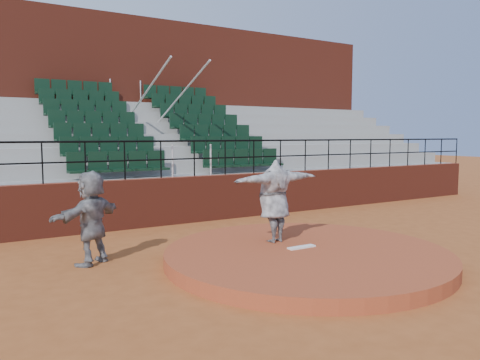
# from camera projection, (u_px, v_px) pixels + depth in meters

# --- Properties ---
(ground) EXTENTS (90.00, 90.00, 0.00)m
(ground) POSITION_uv_depth(u_px,v_px,m) (306.00, 262.00, 9.10)
(ground) COLOR #974D22
(ground) RESTS_ON ground
(pitchers_mound) EXTENTS (5.50, 5.50, 0.25)m
(pitchers_mound) POSITION_uv_depth(u_px,v_px,m) (306.00, 256.00, 9.09)
(pitchers_mound) COLOR #9C4123
(pitchers_mound) RESTS_ON ground
(pitching_rubber) EXTENTS (0.60, 0.15, 0.03)m
(pitching_rubber) POSITION_uv_depth(u_px,v_px,m) (302.00, 247.00, 9.20)
(pitching_rubber) COLOR white
(pitching_rubber) RESTS_ON pitchers_mound
(boundary_wall) EXTENTS (24.00, 0.30, 1.30)m
(boundary_wall) POSITION_uv_depth(u_px,v_px,m) (195.00, 199.00, 13.30)
(boundary_wall) COLOR maroon
(boundary_wall) RESTS_ON ground
(wall_railing) EXTENTS (24.04, 0.05, 1.03)m
(wall_railing) POSITION_uv_depth(u_px,v_px,m) (194.00, 151.00, 13.17)
(wall_railing) COLOR black
(wall_railing) RESTS_ON boundary_wall
(seating_deck) EXTENTS (24.00, 5.97, 4.63)m
(seating_deck) POSITION_uv_depth(u_px,v_px,m) (149.00, 165.00, 16.34)
(seating_deck) COLOR gray
(seating_deck) RESTS_ON ground
(press_box_facade) EXTENTS (24.00, 3.00, 7.10)m
(press_box_facade) POSITION_uv_depth(u_px,v_px,m) (115.00, 109.00, 19.50)
(press_box_facade) COLOR maroon
(press_box_facade) RESTS_ON ground
(pitcher) EXTENTS (2.14, 0.71, 1.71)m
(pitcher) POSITION_uv_depth(u_px,v_px,m) (274.00, 201.00, 9.66)
(pitcher) COLOR black
(pitcher) RESTS_ON pitchers_mound
(fielder) EXTENTS (1.69, 1.36, 1.80)m
(fielder) POSITION_uv_depth(u_px,v_px,m) (91.00, 218.00, 8.89)
(fielder) COLOR black
(fielder) RESTS_ON ground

